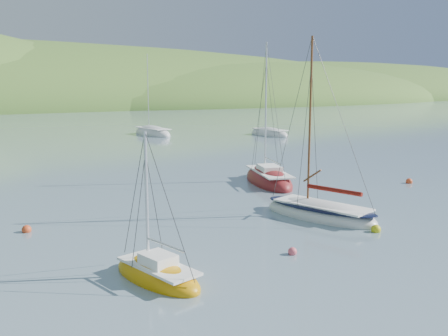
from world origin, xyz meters
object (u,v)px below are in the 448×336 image
sloop_red (268,180)px  distant_sloop_d (269,134)px  distant_sloop_b (152,134)px  daysailer_white (320,213)px  sailboat_yellow (157,275)px

sloop_red → distant_sloop_d: size_ratio=1.03×
distant_sloop_b → distant_sloop_d: (13.91, -9.10, -0.02)m
daysailer_white → distant_sloop_d: (23.78, 37.28, -0.05)m
sloop_red → distant_sloop_b: distant_sloop_b is taller
sailboat_yellow → daysailer_white: bearing=4.9°
sloop_red → distant_sloop_d: (20.56, 28.14, -0.03)m
sailboat_yellow → distant_sloop_d: distant_sloop_d is taller
sloop_red → sailboat_yellow: size_ratio=1.85×
daysailer_white → sailboat_yellow: 11.60m
distant_sloop_b → distant_sloop_d: distant_sloop_b is taller
distant_sloop_d → daysailer_white: bearing=-126.2°
daysailer_white → distant_sloop_d: distant_sloop_d is taller
sailboat_yellow → distant_sloop_d: 53.66m
sloop_red → sailboat_yellow: bearing=-120.2°
daysailer_white → distant_sloop_b: size_ratio=0.83×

